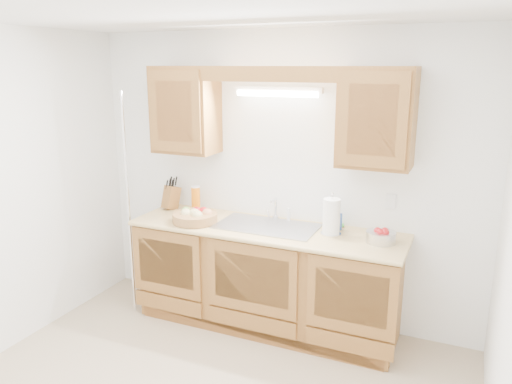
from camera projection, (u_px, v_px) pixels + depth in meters
The scene contains 17 objects.
room at pixel (190, 229), 3.00m from camera, with size 3.52×3.50×2.50m.
base_cabinets at pixel (266, 278), 4.27m from camera, with size 2.20×0.60×0.86m, color #96622C.
countertop at pixel (266, 230), 4.14m from camera, with size 2.30×0.63×0.04m, color tan.
upper_cabinet_left at pixel (186, 110), 4.37m from camera, with size 0.55×0.33×0.75m, color #96622C.
upper_cabinet_right at pixel (377, 118), 3.72m from camera, with size 0.55×0.33×0.75m, color #96622C.
valance at pixel (267, 74), 3.84m from camera, with size 2.20×0.05×0.12m, color #96622C.
fluorescent_fixture at pixel (277, 91), 4.07m from camera, with size 0.76×0.08×0.08m.
sink at pixel (267, 235), 4.17m from camera, with size 0.84×0.46×0.36m.
wire_shelf_pole at pixel (129, 207), 4.36m from camera, with size 0.03×0.03×2.00m, color silver.
outlet_plate at pixel (391, 202), 3.98m from camera, with size 0.08×0.01×0.12m, color white.
fruit_basket at pixel (195, 216), 4.26m from camera, with size 0.46×0.46×0.12m.
knife_block at pixel (171, 197), 4.66m from camera, with size 0.15×0.20×0.31m.
orange_canister at pixel (196, 199), 4.55m from camera, with size 0.08×0.08×0.24m.
soap_bottle at pixel (335, 218), 4.04m from camera, with size 0.09×0.10×0.21m, color #224DAE.
sponge at pixel (337, 226), 4.15m from camera, with size 0.12×0.10×0.02m.
paper_towel at pixel (331, 217), 3.93m from camera, with size 0.17×0.17×0.34m.
apple_bowl at pixel (381, 236), 3.77m from camera, with size 0.28×0.28×0.12m.
Camera 1 is at (1.51, -2.45, 2.21)m, focal length 35.00 mm.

